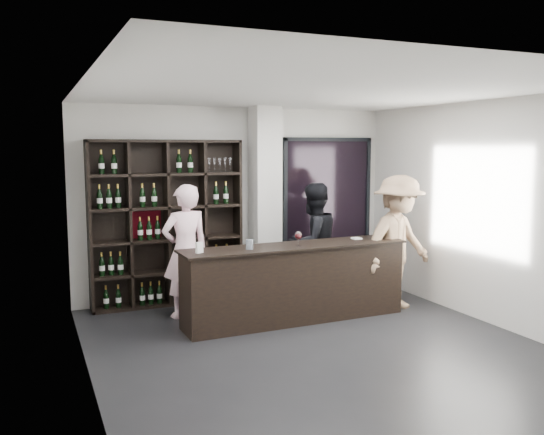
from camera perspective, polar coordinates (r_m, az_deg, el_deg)
name	(u,v)px	position (r m, az deg, el deg)	size (l,w,h in m)	color
floor	(319,349)	(6.77, 4.73, -12.87)	(5.00, 5.50, 0.01)	black
wine_shelf	(167,223)	(8.46, -10.36, -0.55)	(2.20, 0.35, 2.40)	black
structural_column	(265,203)	(8.80, -0.69, 1.48)	(0.40, 0.40, 2.90)	silver
glass_panel	(327,202)	(9.52, 5.50, 1.56)	(1.60, 0.08, 2.10)	black
tasting_counter	(296,283)	(7.66, 2.35, -6.47)	(3.10, 0.65, 1.02)	black
taster_pink	(185,251)	(7.84, -8.57, -3.31)	(0.66, 0.43, 1.80)	#FFCDD9
taster_black	(313,243)	(8.52, 4.10, -2.53)	(0.86, 0.67, 1.78)	black
customer	(398,243)	(8.32, 12.40, -2.45)	(1.23, 0.71, 1.91)	#A17F60
wine_glass	(298,238)	(7.43, 2.63, -2.03)	(0.09, 0.09, 0.22)	white
spit_cup	(249,244)	(7.23, -2.25, -2.68)	(0.09, 0.09, 0.12)	#A3B0C1
napkin_stack	(356,238)	(8.11, 8.36, -2.06)	(0.12, 0.12, 0.02)	white
card_stand	(199,248)	(7.03, -7.22, -2.98)	(0.09, 0.04, 0.13)	white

